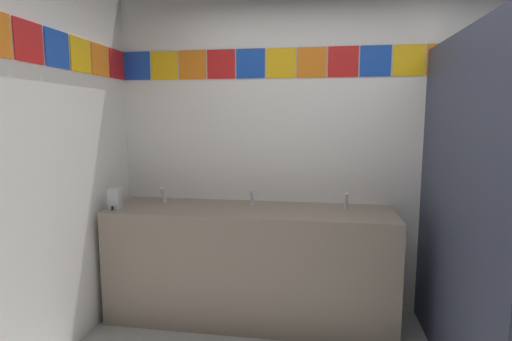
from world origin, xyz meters
TOP-DOWN VIEW (x-y plane):
  - wall_back at (-0.00, 1.57)m, footprint 3.69×0.09m
  - vanity_counter at (-0.69, 1.22)m, footprint 2.20×0.61m
  - faucet_left at (-1.43, 1.31)m, footprint 0.04×0.10m
  - faucet_center at (-0.69, 1.31)m, footprint 0.04×0.10m
  - faucet_right at (0.04, 1.31)m, footprint 0.04×0.10m
  - soap_dispenser at (-1.71, 1.04)m, footprint 0.09×0.09m
  - stall_divider at (0.81, 0.48)m, footprint 0.92×1.57m

SIDE VIEW (x-z plane):
  - vanity_counter at x=-0.69m, z-range 0.01..0.90m
  - faucet_left at x=-1.43m, z-range 0.87..1.01m
  - faucet_center at x=-0.69m, z-range 0.87..1.01m
  - faucet_right at x=0.04m, z-range 0.87..1.01m
  - soap_dispenser at x=-1.71m, z-range 0.89..1.05m
  - stall_divider at x=0.81m, z-range 0.00..2.10m
  - wall_back at x=0.00m, z-range 0.01..2.70m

